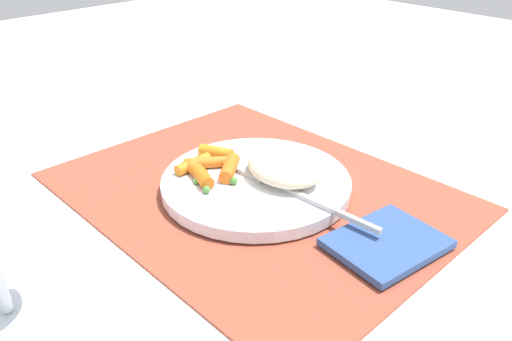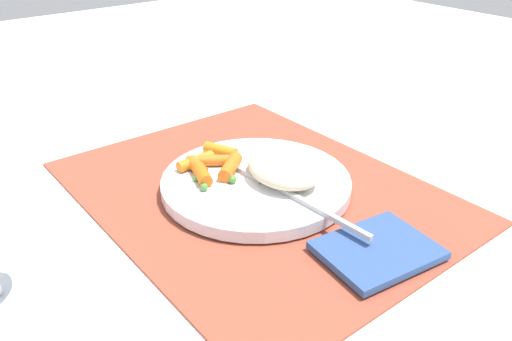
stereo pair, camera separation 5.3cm
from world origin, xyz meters
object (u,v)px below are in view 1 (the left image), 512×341
Objects in this scene: napkin at (387,243)px; carrot_portion at (209,165)px; fork at (288,190)px; plate at (256,183)px; rice_mound at (284,168)px.

carrot_portion is at bearing 10.89° from napkin.
napkin is (-0.13, -0.01, -0.01)m from fork.
napkin is at bearing -175.29° from plate.
carrot_portion reaches higher than napkin.
plate is at bearing 4.71° from napkin.
fork is 1.82× the size of napkin.
napkin is at bearing 177.48° from rice_mound.
rice_mound is (-0.03, -0.02, 0.02)m from plate.
plate is 0.05m from fork.
napkin is (-0.23, -0.04, -0.02)m from carrot_portion.
carrot_portion reaches higher than plate.
carrot_portion is (0.05, 0.03, 0.02)m from plate.
fork is at bearing 142.85° from rice_mound.
rice_mound is at bearing -37.15° from fork.
rice_mound is 1.06× the size of carrot_portion.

